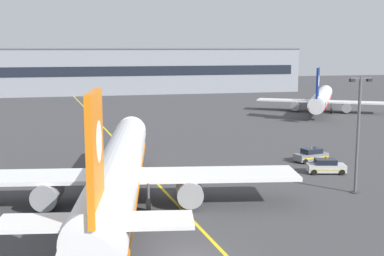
{
  "coord_description": "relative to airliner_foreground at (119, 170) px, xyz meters",
  "views": [
    {
      "loc": [
        -7.38,
        -31.79,
        14.06
      ],
      "look_at": [
        4.06,
        16.92,
        6.09
      ],
      "focal_mm": 47.69,
      "sensor_mm": 36.0,
      "label": 1
    }
  ],
  "objects": [
    {
      "name": "taxiway_centreline",
      "position": [
        3.66,
        17.82,
        -3.37
      ],
      "size": [
        14.66,
        179.45,
        0.01
      ],
      "primitive_type": "cube",
      "rotation": [
        0.0,
        0.0,
        0.08
      ],
      "color": "yellow",
      "rests_on": "ground"
    },
    {
      "name": "airliner_foreground",
      "position": [
        0.0,
        0.0,
        0.0
      ],
      "size": [
        32.35,
        41.36,
        11.65
      ],
      "color": "white",
      "rests_on": "ground"
    },
    {
      "name": "airliner_background",
      "position": [
        48.89,
        56.98,
        -0.44
      ],
      "size": [
        26.06,
        32.39,
        10.14
      ],
      "color": "white",
      "rests_on": "ground"
    },
    {
      "name": "apron_lamp_post",
      "position": [
        22.78,
        -0.79,
        2.58
      ],
      "size": [
        2.24,
        0.9,
        11.31
      ],
      "color": "#515156",
      "rests_on": "ground"
    },
    {
      "name": "service_car_nearest",
      "position": [
        24.84,
        12.88,
        -2.6
      ],
      "size": [
        4.49,
        2.74,
        1.79
      ],
      "color": "slate",
      "rests_on": "ground"
    },
    {
      "name": "service_car_second",
      "position": [
        23.76,
        6.98,
        -2.6
      ],
      "size": [
        4.5,
        2.8,
        1.79
      ],
      "color": "#B7B7BC",
      "rests_on": "ground"
    },
    {
      "name": "safety_cone_by_nose_gear",
      "position": [
        1.66,
        15.04,
        -3.11
      ],
      "size": [
        0.44,
        0.44,
        0.55
      ],
      "color": "orange",
      "rests_on": "ground"
    },
    {
      "name": "terminal_building",
      "position": [
        1.59,
        112.03,
        3.52
      ],
      "size": [
        129.59,
        12.4,
        13.77
      ],
      "color": "gray",
      "rests_on": "ground"
    }
  ]
}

